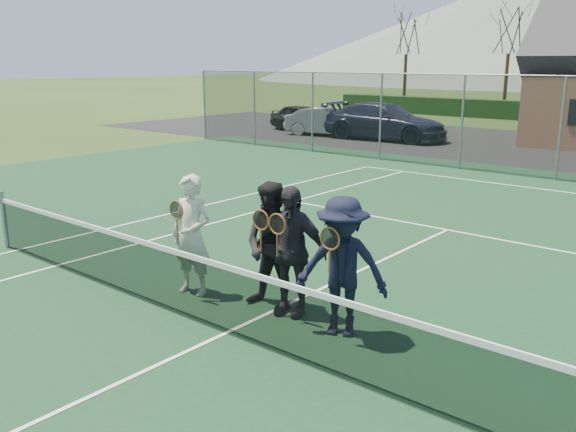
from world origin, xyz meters
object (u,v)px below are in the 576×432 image
at_px(car_c, 385,122).
at_px(player_c, 290,251).
at_px(player_a, 192,235).
at_px(player_d, 342,267).
at_px(car_b, 327,122).
at_px(tennis_net, 225,296).
at_px(player_b, 274,246).
at_px(car_a, 303,118).

bearing_deg(car_c, player_c, -157.12).
relative_size(car_c, player_a, 3.09).
bearing_deg(car_c, player_d, -154.94).
relative_size(car_b, tennis_net, 0.34).
height_order(car_b, player_c, player_c).
distance_m(car_b, tennis_net, 21.58).
xyz_separation_m(player_a, player_b, (1.29, 0.36, -0.00)).
height_order(car_c, tennis_net, car_c).
bearing_deg(player_d, car_c, 119.50).
relative_size(tennis_net, player_c, 6.49).
distance_m(player_b, player_d, 1.24).
distance_m(car_c, player_d, 20.25).
relative_size(car_b, player_a, 2.19).
height_order(player_c, player_d, same).
height_order(car_a, player_c, player_c).
distance_m(car_c, player_a, 19.35).
relative_size(car_a, player_a, 2.15).
bearing_deg(player_d, tennis_net, -139.93).
relative_size(tennis_net, player_d, 6.49).
height_order(player_b, player_c, same).
distance_m(car_c, player_b, 19.56).
xyz_separation_m(car_b, tennis_net, (11.69, -18.14, -0.11)).
xyz_separation_m(player_b, player_d, (1.23, -0.12, -0.00)).
xyz_separation_m(car_b, player_a, (10.29, -17.43, 0.27)).
relative_size(car_b, player_b, 2.19).
xyz_separation_m(car_c, player_a, (7.45, -17.86, 0.11)).
distance_m(player_a, player_d, 2.53).
distance_m(tennis_net, player_d, 1.52).
xyz_separation_m(car_a, player_c, (13.93, -17.82, 0.26)).
xyz_separation_m(tennis_net, player_d, (1.13, 0.95, 0.38)).
xyz_separation_m(tennis_net, player_b, (-0.10, 1.07, 0.38)).
xyz_separation_m(car_a, car_c, (4.88, -0.30, 0.15)).
bearing_deg(player_b, car_c, 116.54).
height_order(car_c, player_a, player_a).
bearing_deg(car_a, car_b, -97.62).
height_order(tennis_net, player_a, player_a).
distance_m(tennis_net, player_b, 1.14).
xyz_separation_m(car_c, player_d, (9.97, -17.62, 0.11)).
distance_m(car_b, player_b, 20.63).
height_order(player_a, player_b, same).
distance_m(car_a, player_d, 23.28).
bearing_deg(tennis_net, player_c, 79.11).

